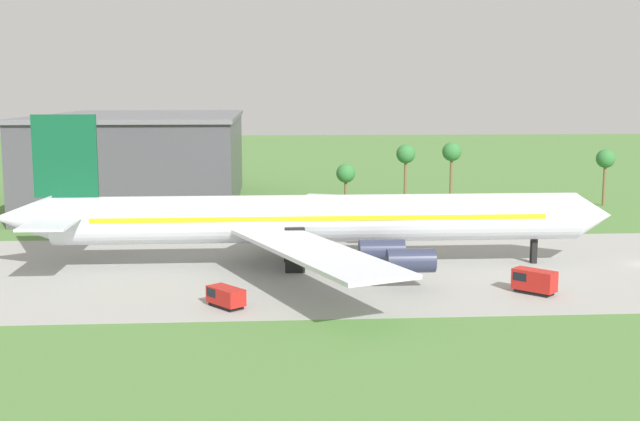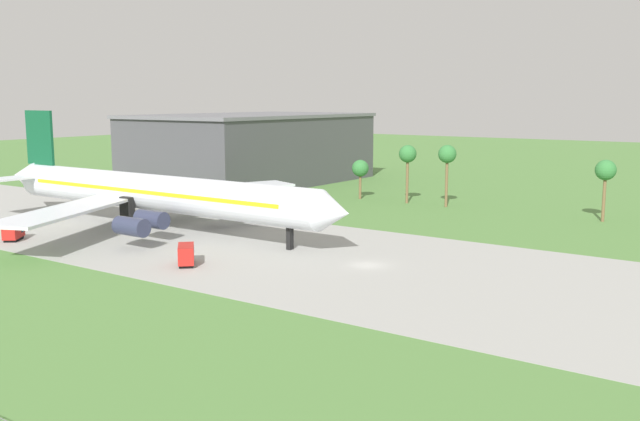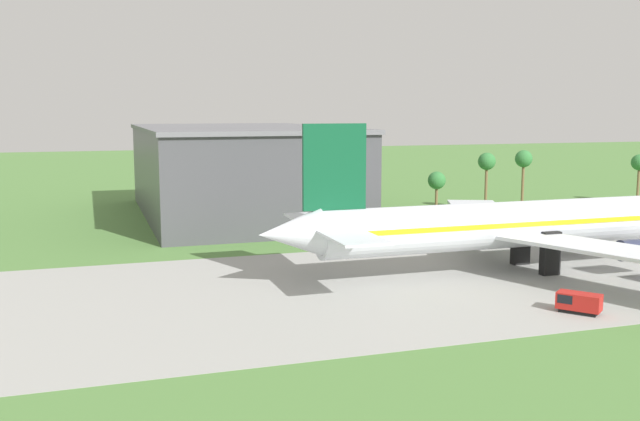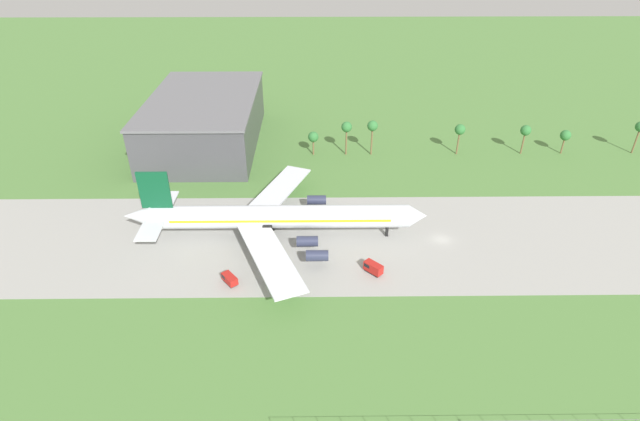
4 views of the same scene
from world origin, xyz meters
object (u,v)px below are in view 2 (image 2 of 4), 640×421
baggage_tug (14,233)px  terminal_building (253,148)px  fuel_truck (186,254)px  jet_airliner (150,192)px

baggage_tug → terminal_building: size_ratio=0.08×
terminal_building → fuel_truck: bearing=-55.1°
baggage_tug → fuel_truck: (33.43, 3.37, 0.28)m
fuel_truck → terminal_building: bearing=124.9°
terminal_building → jet_airliner: bearing=-64.3°
fuel_truck → baggage_tug: bearing=-174.2°
baggage_tug → terminal_building: 81.53m
jet_airliner → fuel_truck: bearing=-32.8°
jet_airliner → fuel_truck: (23.72, -15.31, -4.66)m
jet_airliner → terminal_building: 66.85m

